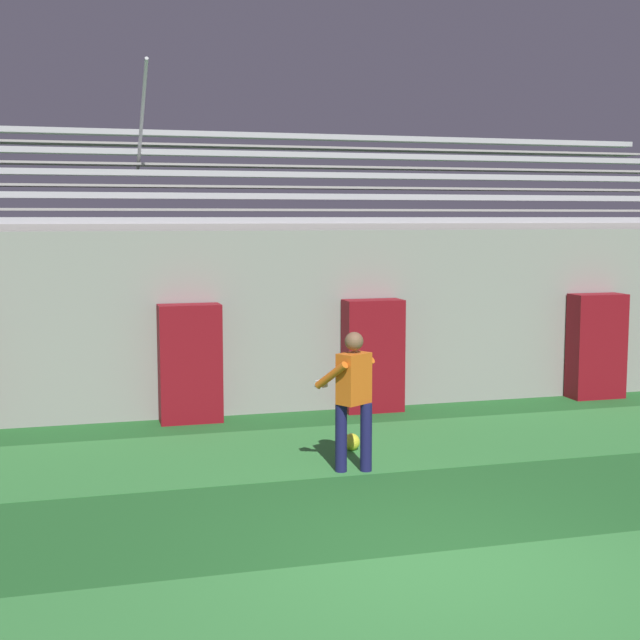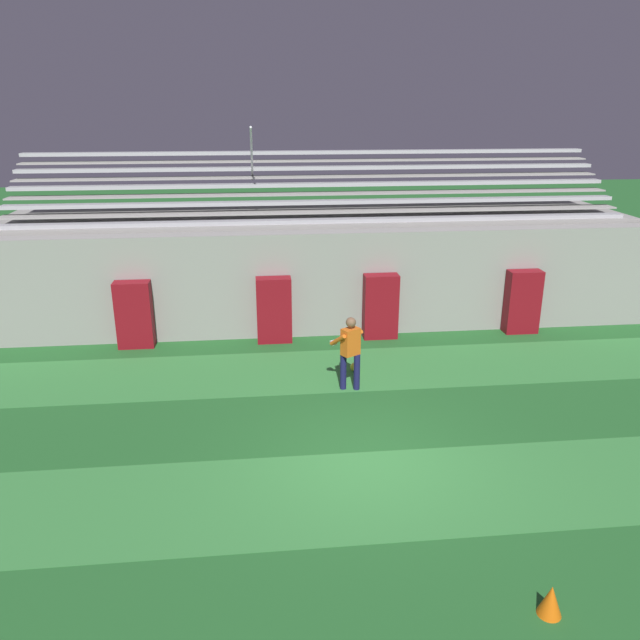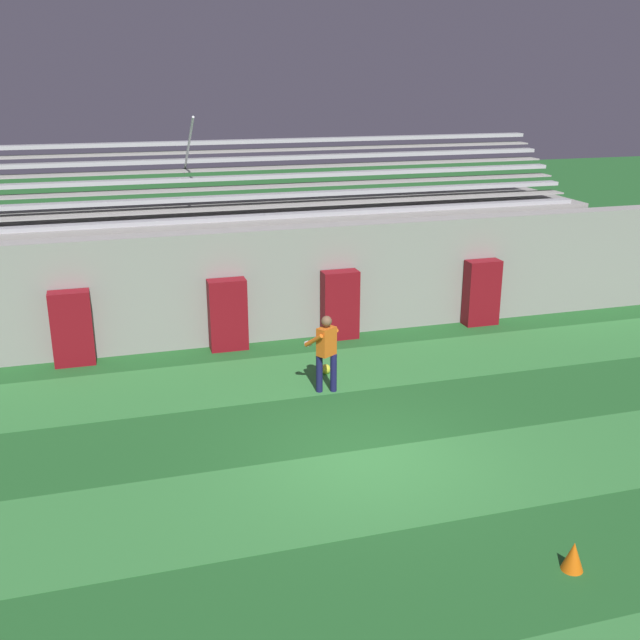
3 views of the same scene
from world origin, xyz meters
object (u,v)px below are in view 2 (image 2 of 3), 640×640
at_px(padding_pillar_far_right, 522,302).
at_px(traffic_cone, 551,600).
at_px(padding_pillar_gate_left, 274,310).
at_px(soccer_ball, 355,367).
at_px(padding_pillar_far_left, 134,315).
at_px(padding_pillar_gate_right, 381,307).
at_px(goalkeeper, 350,349).

height_order(padding_pillar_far_right, traffic_cone, padding_pillar_far_right).
bearing_deg(traffic_cone, padding_pillar_gate_left, 107.24).
bearing_deg(soccer_ball, padding_pillar_far_left, 157.95).
xyz_separation_m(padding_pillar_far_left, padding_pillar_far_right, (10.31, 0.00, 0.00)).
bearing_deg(padding_pillar_gate_right, padding_pillar_far_right, 0.00).
bearing_deg(padding_pillar_gate_left, padding_pillar_gate_right, 0.00).
distance_m(padding_pillar_gate_right, traffic_cone, 9.75).
relative_size(padding_pillar_gate_right, padding_pillar_far_right, 1.00).
bearing_deg(goalkeeper, padding_pillar_far_right, 30.62).
relative_size(padding_pillar_gate_right, padding_pillar_far_left, 1.00).
bearing_deg(padding_pillar_gate_left, goalkeeper, -63.66).
xyz_separation_m(padding_pillar_gate_right, padding_pillar_far_left, (-6.39, 0.00, 0.00)).
xyz_separation_m(padding_pillar_gate_left, padding_pillar_far_right, (6.75, 0.00, 0.00)).
bearing_deg(padding_pillar_far_right, padding_pillar_far_left, 180.00).
height_order(padding_pillar_gate_right, padding_pillar_far_left, same).
relative_size(padding_pillar_gate_left, soccer_ball, 7.91).
xyz_separation_m(padding_pillar_gate_left, soccer_ball, (1.80, -2.17, -0.76)).
bearing_deg(padding_pillar_gate_right, goalkeeper, -112.75).
height_order(padding_pillar_gate_left, soccer_ball, padding_pillar_gate_left).
bearing_deg(padding_pillar_far_right, goalkeeper, -149.38).
xyz_separation_m(padding_pillar_gate_right, padding_pillar_far_right, (3.92, 0.00, 0.00)).
bearing_deg(traffic_cone, goalkeeper, 102.64).
relative_size(padding_pillar_far_right, soccer_ball, 7.91).
bearing_deg(padding_pillar_far_right, traffic_cone, -110.97).
height_order(padding_pillar_gate_right, soccer_ball, padding_pillar_gate_right).
distance_m(padding_pillar_gate_right, soccer_ball, 2.52).
distance_m(padding_pillar_gate_left, padding_pillar_far_right, 6.75).
xyz_separation_m(goalkeeper, soccer_ball, (0.27, 0.91, -0.84)).
bearing_deg(padding_pillar_gate_left, soccer_ball, -50.33).
bearing_deg(soccer_ball, padding_pillar_far_right, 23.73).
distance_m(padding_pillar_gate_right, goalkeeper, 3.35).
distance_m(soccer_ball, traffic_cone, 7.65).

